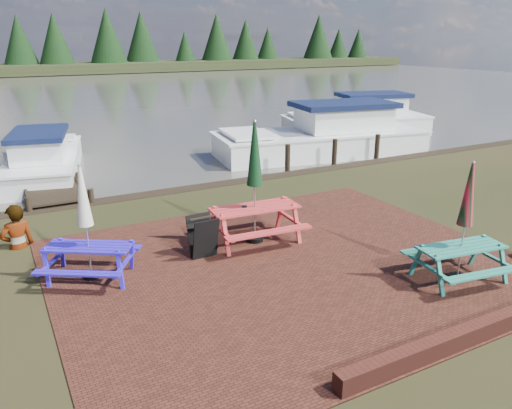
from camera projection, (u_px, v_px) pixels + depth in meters
The scene contains 14 objects.
ground at pixel (316, 286), 9.24m from camera, with size 120.00×120.00×0.00m, color black.
paving at pixel (288, 265), 10.07m from camera, with size 9.00×7.50×0.02m, color #391A12.
brick_wall at pixel (510, 309), 8.14m from camera, with size 6.21×1.79×0.30m.
water at pixel (52, 95), 40.13m from camera, with size 120.00×60.00×0.02m, color #434039.
far_treeline at pixel (19, 47), 63.29m from camera, with size 120.00×10.00×8.10m.
picnic_table_teal at pixel (462, 241), 9.21m from camera, with size 1.85×1.70×2.28m.
picnic_table_red at pixel (255, 201), 10.94m from camera, with size 2.07×1.87×2.71m.
picnic_table_blue at pixel (88, 241), 9.28m from camera, with size 2.10×2.05×2.21m.
chalkboard at pixel (203, 237), 10.29m from camera, with size 0.56×0.54×0.89m.
jetty at pixel (43, 169), 17.04m from camera, with size 1.76×9.08×1.00m.
boat_jetty at pixel (44, 161), 17.09m from camera, with size 3.44×6.63×1.83m.
boat_near at pixel (325, 138), 20.21m from camera, with size 8.89×4.28×2.31m.
boat_far at pixel (359, 121), 24.48m from camera, with size 7.46×4.22×2.20m.
person at pixel (12, 206), 10.60m from camera, with size 0.71×0.47×1.95m, color gray.
Camera 1 is at (-4.91, -6.76, 4.36)m, focal length 35.00 mm.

